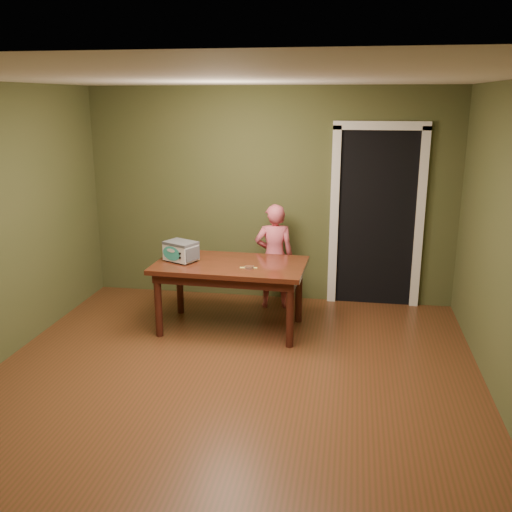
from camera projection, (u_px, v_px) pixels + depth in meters
name	position (u px, v px, depth m)	size (l,w,h in m)	color
floor	(226.00, 391.00, 4.93)	(5.00, 5.00, 0.00)	#5B2D1A
room_shell	(223.00, 196.00, 4.48)	(4.52, 5.02, 2.61)	#474927
doorway	(376.00, 214.00, 7.08)	(1.10, 0.66, 2.25)	black
dining_table	(230.00, 272.00, 6.12)	(1.63, 0.95, 0.75)	#39190D
toy_oven	(181.00, 251.00, 6.13)	(0.41, 0.36, 0.22)	#4C4F54
baking_pan	(249.00, 267.00, 5.90)	(0.10, 0.10, 0.02)	silver
spatula	(249.00, 268.00, 5.91)	(0.18, 0.03, 0.01)	#DFD861
child	(274.00, 256.00, 6.79)	(0.46, 0.30, 1.27)	#D9596B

